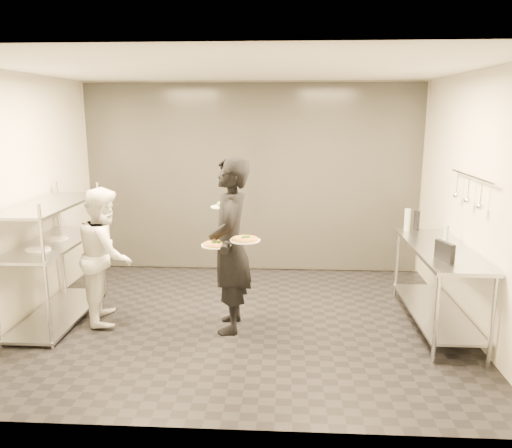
# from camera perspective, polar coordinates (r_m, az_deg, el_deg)

# --- Properties ---
(room_shell) EXTENTS (5.00, 4.00, 2.80)m
(room_shell) POSITION_cam_1_polar(r_m,az_deg,el_deg) (6.61, -0.86, 4.32)
(room_shell) COLOR black
(room_shell) RESTS_ON ground
(pass_rack) EXTENTS (0.60, 1.60, 1.50)m
(pass_rack) POSITION_cam_1_polar(r_m,az_deg,el_deg) (6.15, -22.10, -3.26)
(pass_rack) COLOR #B9BBC0
(pass_rack) RESTS_ON ground
(prep_counter) EXTENTS (0.60, 1.80, 0.92)m
(prep_counter) POSITION_cam_1_polar(r_m,az_deg,el_deg) (5.87, 20.12, -5.31)
(prep_counter) COLOR #B9BBC0
(prep_counter) RESTS_ON ground
(utensil_rail) EXTENTS (0.07, 1.20, 0.31)m
(utensil_rail) POSITION_cam_1_polar(r_m,az_deg,el_deg) (5.75, 23.18, 3.52)
(utensil_rail) COLOR #B9BBC0
(utensil_rail) RESTS_ON room_shell
(waiter) EXTENTS (0.49, 0.72, 1.91)m
(waiter) POSITION_cam_1_polar(r_m,az_deg,el_deg) (5.38, -2.99, -2.49)
(waiter) COLOR black
(waiter) RESTS_ON ground
(chef) EXTENTS (0.76, 0.88, 1.55)m
(chef) POSITION_cam_1_polar(r_m,az_deg,el_deg) (5.93, -16.80, -3.39)
(chef) COLOR white
(chef) RESTS_ON ground
(pizza_plate_near) EXTENTS (0.31, 0.31, 0.05)m
(pizza_plate_near) POSITION_cam_1_polar(r_m,az_deg,el_deg) (5.23, -4.57, -2.32)
(pizza_plate_near) COLOR white
(pizza_plate_near) RESTS_ON waiter
(pizza_plate_far) EXTENTS (0.31, 0.31, 0.05)m
(pizza_plate_far) POSITION_cam_1_polar(r_m,az_deg,el_deg) (5.07, -1.25, -1.76)
(pizza_plate_far) COLOR white
(pizza_plate_far) RESTS_ON waiter
(salad_plate) EXTENTS (0.25, 0.25, 0.07)m
(salad_plate) POSITION_cam_1_polar(r_m,az_deg,el_deg) (5.62, -3.92, 2.18)
(salad_plate) COLOR white
(salad_plate) RESTS_ON waiter
(pos_monitor) EXTENTS (0.13, 0.27, 0.19)m
(pos_monitor) POSITION_cam_1_polar(r_m,az_deg,el_deg) (5.26, 20.75, -2.95)
(pos_monitor) COLOR black
(pos_monitor) RESTS_ON prep_counter
(bottle_green) EXTENTS (0.08, 0.08, 0.27)m
(bottle_green) POSITION_cam_1_polar(r_m,az_deg,el_deg) (6.46, 16.91, 0.48)
(bottle_green) COLOR gray
(bottle_green) RESTS_ON prep_counter
(bottle_clear) EXTENTS (0.06, 0.06, 0.19)m
(bottle_clear) POSITION_cam_1_polar(r_m,az_deg,el_deg) (6.06, 20.92, -0.98)
(bottle_clear) COLOR gray
(bottle_clear) RESTS_ON prep_counter
(bottle_dark) EXTENTS (0.07, 0.07, 0.25)m
(bottle_dark) POSITION_cam_1_polar(r_m,az_deg,el_deg) (6.49, 17.89, 0.36)
(bottle_dark) COLOR black
(bottle_dark) RESTS_ON prep_counter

